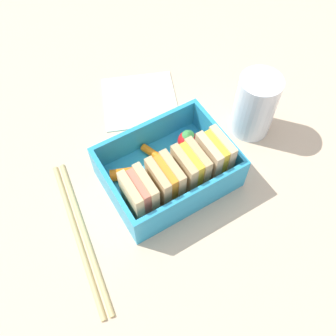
% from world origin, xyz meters
% --- Properties ---
extents(ground_plane, '(1.20, 1.20, 0.02)m').
position_xyz_m(ground_plane, '(0.00, 0.00, -0.01)').
color(ground_plane, beige).
extents(bento_tray, '(0.16, 0.12, 0.01)m').
position_xyz_m(bento_tray, '(0.00, 0.00, 0.01)').
color(bento_tray, '#2A9CCE').
rests_on(bento_tray, ground_plane).
extents(bento_rim, '(0.16, 0.12, 0.04)m').
position_xyz_m(bento_rim, '(0.00, 0.00, 0.03)').
color(bento_rim, '#2A9CCE').
rests_on(bento_rim, bento_tray).
extents(sandwich_left, '(0.03, 0.05, 0.06)m').
position_xyz_m(sandwich_left, '(-0.05, 0.02, 0.04)').
color(sandwich_left, '#DABA8D').
rests_on(sandwich_left, bento_tray).
extents(sandwich_center_left, '(0.03, 0.05, 0.06)m').
position_xyz_m(sandwich_center_left, '(-0.02, 0.02, 0.04)').
color(sandwich_center_left, tan).
rests_on(sandwich_center_left, bento_tray).
extents(sandwich_center, '(0.03, 0.05, 0.06)m').
position_xyz_m(sandwich_center, '(0.02, 0.02, 0.04)').
color(sandwich_center, tan).
rests_on(sandwich_center, bento_tray).
extents(sandwich_center_right, '(0.03, 0.05, 0.06)m').
position_xyz_m(sandwich_center_right, '(0.05, 0.02, 0.04)').
color(sandwich_center_right, '#D9B982').
rests_on(sandwich_center_right, bento_tray).
extents(strawberry_far_left, '(0.03, 0.03, 0.03)m').
position_xyz_m(strawberry_far_left, '(-0.05, -0.02, 0.03)').
color(strawberry_far_left, red).
rests_on(strawberry_far_left, bento_tray).
extents(carrot_stick_left, '(0.03, 0.05, 0.01)m').
position_xyz_m(carrot_stick_left, '(0.00, -0.03, 0.02)').
color(carrot_stick_left, orange).
rests_on(carrot_stick_left, bento_tray).
extents(carrot_stick_far_left, '(0.04, 0.03, 0.02)m').
position_xyz_m(carrot_stick_far_left, '(0.05, -0.03, 0.02)').
color(carrot_stick_far_left, orange).
rests_on(carrot_stick_far_left, bento_tray).
extents(chopstick_pair, '(0.05, 0.22, 0.01)m').
position_xyz_m(chopstick_pair, '(0.13, 0.01, 0.00)').
color(chopstick_pair, tan).
rests_on(chopstick_pair, ground_plane).
extents(drinking_glass, '(0.06, 0.06, 0.09)m').
position_xyz_m(drinking_glass, '(-0.15, -0.01, 0.05)').
color(drinking_glass, white).
rests_on(drinking_glass, ground_plane).
extents(folded_napkin, '(0.14, 0.14, 0.00)m').
position_xyz_m(folded_napkin, '(-0.04, -0.14, 0.00)').
color(folded_napkin, silver).
rests_on(folded_napkin, ground_plane).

